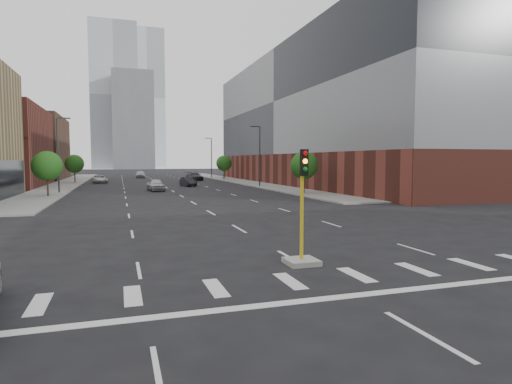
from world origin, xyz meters
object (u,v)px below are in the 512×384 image
car_distant (140,174)px  median_traffic_signal (302,239)px  car_mid_right (188,182)px  car_far_left (100,179)px  car_near_left (156,185)px  car_deep_right (194,176)px

car_distant → median_traffic_signal: bearing=-85.4°
car_mid_right → car_far_left: car_mid_right is taller
car_far_left → car_distant: bearing=60.7°
median_traffic_signal → car_far_left: median_traffic_signal is taller
car_near_left → car_distant: car_distant is taller
car_far_left → car_mid_right: bearing=-55.1°
median_traffic_signal → car_near_left: (-2.07, 42.51, -0.17)m
car_near_left → car_mid_right: 10.27m
car_mid_right → median_traffic_signal: bearing=-103.3°
car_near_left → car_deep_right: 28.87m
car_deep_right → car_distant: bearing=112.1°
car_mid_right → car_deep_right: (4.09, 18.58, 0.10)m
median_traffic_signal → car_near_left: bearing=92.8°
car_far_left → car_deep_right: size_ratio=0.89×
car_deep_right → median_traffic_signal: bearing=-105.1°
median_traffic_signal → car_distant: size_ratio=0.90×
car_near_left → car_deep_right: car_deep_right is taller
car_near_left → car_far_left: 24.48m
car_near_left → car_mid_right: size_ratio=1.08×
car_mid_right → car_distant: size_ratio=0.90×
car_far_left → median_traffic_signal: bearing=-89.2°
car_deep_right → car_distant: size_ratio=1.16×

